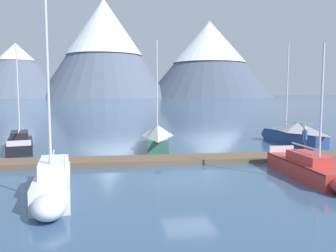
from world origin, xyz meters
TOP-DOWN VIEW (x-y plane):
  - ground_plane at (0.00, 0.00)m, footprint 700.00×700.00m
  - mountain_west_summit at (-63.30, 232.37)m, footprint 72.64×72.64m
  - mountain_central_massif at (-5.29, 229.43)m, footprint 87.06×87.06m
  - mountain_shoulder_ridge at (69.05, 228.96)m, footprint 91.29×91.29m
  - dock at (0.00, 4.00)m, footprint 27.24×3.08m
  - sailboat_nearest_berth at (-10.29, 10.40)m, footprint 2.92×6.96m
  - sailboat_second_berth at (-6.11, -2.36)m, footprint 1.89×6.27m
  - sailboat_mid_dock_port at (-0.26, 9.21)m, footprint 2.32×7.25m
  - sailboat_mid_dock_starboard at (5.82, -1.34)m, footprint 1.77×6.77m
  - sailboat_far_berth at (10.84, 9.34)m, footprint 2.70×6.97m
  - person_on_dock at (8.63, 4.02)m, footprint 0.47×0.41m

SIDE VIEW (x-z plane):
  - ground_plane at x=0.00m, z-range 0.00..0.00m
  - dock at x=0.00m, z-range 0.00..0.30m
  - sailboat_mid_dock_starboard at x=5.82m, z-range -2.73..3.75m
  - sailboat_nearest_berth at x=-10.29m, z-range -3.28..4.34m
  - sailboat_second_berth at x=-6.11m, z-range -3.74..4.97m
  - sailboat_mid_dock_port at x=-0.26m, z-range -3.20..4.99m
  - sailboat_far_berth at x=10.84m, z-range -3.22..5.01m
  - person_on_dock at x=8.63m, z-range 0.42..2.11m
  - mountain_west_summit at x=-63.30m, z-range 0.42..36.62m
  - mountain_shoulder_ridge at x=69.05m, z-range 1.87..56.08m
  - mountain_central_massif at x=-5.29m, z-range 2.41..69.03m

